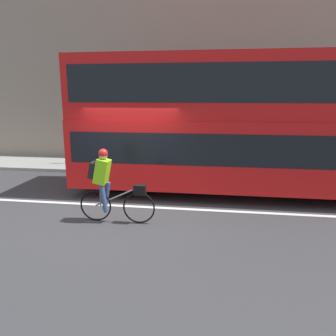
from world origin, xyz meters
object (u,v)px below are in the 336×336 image
object	(u,v)px
trash_bin	(334,158)
bus	(240,119)
street_sign_post	(81,132)
cyclist_on_bike	(109,183)

from	to	relation	value
trash_bin	bus	bearing A→B (deg)	-142.03
trash_bin	street_sign_post	world-z (taller)	street_sign_post
bus	cyclist_on_bike	size ratio (longest dim) A/B	5.38
bus	street_sign_post	xyz separation A→B (m)	(-5.92, 2.76, -0.74)
bus	street_sign_post	world-z (taller)	bus
cyclist_on_bike	trash_bin	world-z (taller)	cyclist_on_bike
cyclist_on_bike	street_sign_post	xyz separation A→B (m)	(-2.94, 5.46, 0.51)
bus	street_sign_post	bearing A→B (deg)	155.02
bus	cyclist_on_bike	xyz separation A→B (m)	(-2.98, -2.71, -1.25)
bus	trash_bin	xyz separation A→B (m)	(3.54, 2.76, -1.55)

